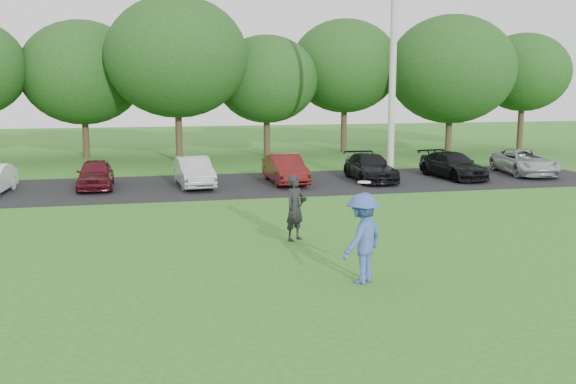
# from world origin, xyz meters

# --- Properties ---
(ground) EXTENTS (100.00, 100.00, 0.00)m
(ground) POSITION_xyz_m (0.00, 0.00, 0.00)
(ground) COLOR #256E1F
(ground) RESTS_ON ground
(parking_lot) EXTENTS (32.00, 6.50, 0.03)m
(parking_lot) POSITION_xyz_m (0.00, 13.00, 0.01)
(parking_lot) COLOR black
(parking_lot) RESTS_ON ground
(utility_pole) EXTENTS (0.28, 0.28, 10.14)m
(utility_pole) POSITION_xyz_m (6.26, 12.19, 5.07)
(utility_pole) COLOR #AEAFA9
(utility_pole) RESTS_ON ground
(frisbee_player) EXTENTS (1.40, 1.34, 2.17)m
(frisbee_player) POSITION_xyz_m (0.74, -0.47, 0.96)
(frisbee_player) COLOR #3852A0
(frisbee_player) RESTS_ON ground
(camera_bystander) EXTENTS (0.76, 0.72, 1.76)m
(camera_bystander) POSITION_xyz_m (0.17, 3.41, 0.88)
(camera_bystander) COLOR black
(camera_bystander) RESTS_ON ground
(parked_cars) EXTENTS (28.43, 4.49, 1.20)m
(parked_cars) POSITION_xyz_m (1.87, 12.94, 0.60)
(parked_cars) COLOR white
(parked_cars) RESTS_ON parking_lot
(tree_row) EXTENTS (42.39, 9.85, 8.64)m
(tree_row) POSITION_xyz_m (1.51, 22.76, 4.91)
(tree_row) COLOR #38281C
(tree_row) RESTS_ON ground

